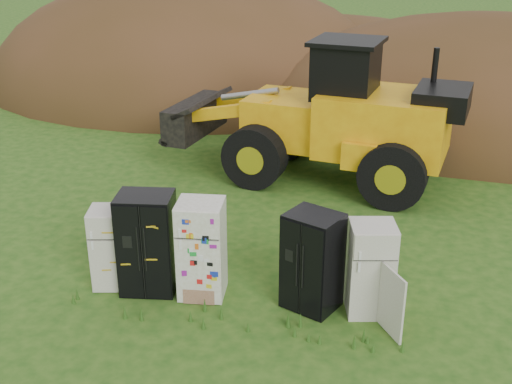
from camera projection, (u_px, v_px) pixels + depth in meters
The scene contains 10 objects.
ground at pixel (234, 297), 11.90m from camera, with size 120.00×120.00×0.00m, color #214D14.
fridge_leftmost at pixel (111, 247), 12.03m from camera, with size 0.69×0.66×1.57m, color silver, non-canonical shape.
fridge_black_side at pixel (147, 243), 11.81m from camera, with size 1.00×0.79×1.92m, color black, non-canonical shape.
fridge_sticker at pixel (201, 249), 11.67m from camera, with size 0.83×0.76×1.85m, color white, non-canonical shape.
fridge_black_right at pixel (312, 261), 11.29m from camera, with size 0.91×0.76×1.81m, color black, non-canonical shape.
fridge_open_door at pixel (371, 269), 11.15m from camera, with size 0.77×0.71×1.70m, color silver, non-canonical shape.
wheel_loader at pixel (309, 109), 16.85m from camera, with size 7.76×3.15×3.75m, color yellow, non-canonical shape.
dirt_mound_right at pixel (482, 121), 22.43m from camera, with size 16.37×12.01×7.33m, color #432E15.
dirt_mound_left at pixel (190, 88), 26.81m from camera, with size 16.88×12.66×9.21m, color #432E15.
dirt_mound_back at pixel (314, 84), 27.48m from camera, with size 17.68×11.79×5.79m, color #432E15.
Camera 1 is at (2.47, -9.92, 6.42)m, focal length 45.00 mm.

